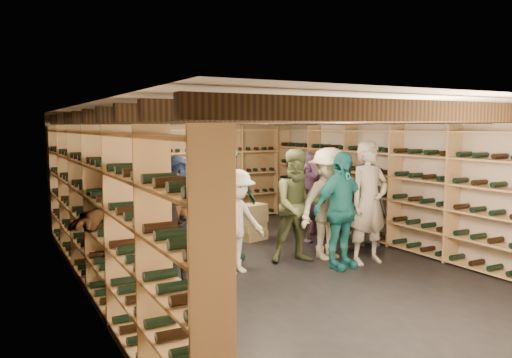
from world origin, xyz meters
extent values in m
plane|color=black|center=(0.00, 0.00, 0.00)|extent=(8.00, 8.00, 0.00)
cube|color=#B7A58E|center=(0.00, 4.00, 1.20)|extent=(5.50, 0.02, 2.40)
cube|color=#B7A58E|center=(0.00, -4.00, 1.20)|extent=(5.50, 0.02, 2.40)
cube|color=#B7A58E|center=(-2.75, 0.00, 1.20)|extent=(0.02, 8.00, 2.40)
cube|color=#B7A58E|center=(2.75, 0.00, 1.20)|extent=(0.02, 8.00, 2.40)
cube|color=beige|center=(0.00, 0.00, 2.40)|extent=(5.50, 8.00, 0.01)
cube|color=black|center=(0.00, -3.50, 2.26)|extent=(5.40, 0.12, 0.18)
cube|color=black|center=(0.00, -2.62, 2.26)|extent=(5.40, 0.12, 0.18)
cube|color=black|center=(0.00, -1.75, 2.26)|extent=(5.40, 0.12, 0.18)
cube|color=black|center=(0.00, -0.88, 2.26)|extent=(5.40, 0.12, 0.18)
cube|color=black|center=(0.00, 0.00, 2.26)|extent=(5.40, 0.12, 0.18)
cube|color=black|center=(0.00, 0.88, 2.26)|extent=(5.40, 0.12, 0.18)
cube|color=black|center=(0.00, 1.75, 2.26)|extent=(5.40, 0.12, 0.18)
cube|color=black|center=(0.00, 2.62, 2.26)|extent=(5.40, 0.12, 0.18)
cube|color=black|center=(0.00, 3.50, 2.26)|extent=(5.40, 0.12, 0.18)
cube|color=#A47B4F|center=(-2.57, 0.00, 1.07)|extent=(0.32, 7.50, 2.15)
cube|color=#A47B4F|center=(2.57, 0.00, 1.07)|extent=(0.32, 7.50, 2.15)
cube|color=#A47B4F|center=(0.00, 3.83, 1.07)|extent=(4.70, 0.30, 2.15)
cube|color=tan|center=(0.57, 1.59, 0.09)|extent=(0.57, 0.44, 0.17)
cube|color=tan|center=(0.57, 1.59, 0.26)|extent=(0.57, 0.44, 0.17)
cube|color=tan|center=(0.57, 1.59, 0.43)|extent=(0.57, 0.44, 0.17)
cube|color=tan|center=(0.57, 1.59, 0.59)|extent=(0.57, 0.44, 0.17)
cube|color=tan|center=(-0.50, 1.30, 0.09)|extent=(0.52, 0.36, 0.17)
cube|color=tan|center=(-0.50, 1.30, 0.26)|extent=(0.52, 0.36, 0.17)
cube|color=tan|center=(1.19, 2.80, 0.09)|extent=(0.51, 0.35, 0.17)
imported|color=black|center=(-1.85, 0.21, 0.89)|extent=(0.89, 0.60, 1.77)
imported|color=black|center=(-1.63, -0.34, 0.77)|extent=(0.60, 0.43, 1.54)
imported|color=#48512F|center=(0.47, -0.10, 0.89)|extent=(1.00, 0.86, 1.78)
imported|color=#F0E9BA|center=(1.02, -0.15, 0.90)|extent=(1.22, 0.78, 1.80)
imported|color=#1B6E6F|center=(0.85, -0.67, 0.88)|extent=(1.08, 0.55, 1.76)
imported|color=brown|center=(-2.18, -0.34, 0.90)|extent=(1.71, 0.67, 1.80)
imported|color=#192744|center=(-1.11, 1.05, 0.84)|extent=(0.86, 0.60, 1.67)
imported|color=gray|center=(1.41, -0.67, 0.96)|extent=(0.71, 0.47, 1.91)
imported|color=#452016|center=(1.53, 0.07, 0.82)|extent=(0.88, 0.73, 1.63)
imported|color=beige|center=(-0.66, -0.18, 0.76)|extent=(1.08, 0.75, 1.52)
imported|color=#24503C|center=(-0.43, 0.58, 0.91)|extent=(1.13, 0.61, 1.83)
imported|color=#885B8D|center=(1.54, 1.08, 0.83)|extent=(1.61, 1.07, 1.66)
imported|color=#37383D|center=(2.18, 0.27, 0.75)|extent=(0.83, 0.66, 1.50)
camera|label=1|loc=(-3.78, -6.56, 2.13)|focal=35.00mm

